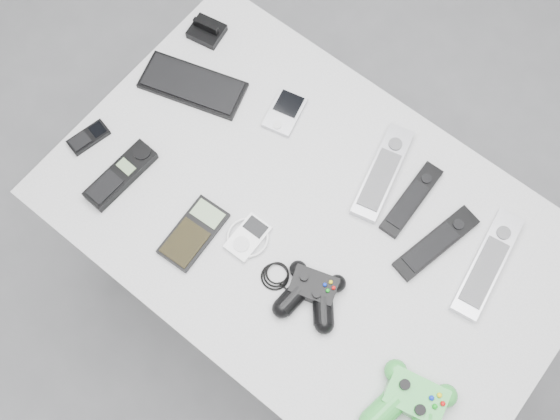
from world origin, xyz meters
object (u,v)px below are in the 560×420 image
Objects in this scene: remote_black_a at (412,199)px; mp3_player at (248,237)px; controller_black at (312,292)px; controller_green at (412,405)px; desk at (310,230)px; remote_silver_b at (488,264)px; cordless_handset at (121,175)px; pda_keyboard at (193,85)px; pda at (285,112)px; mobile_phone at (88,137)px; calculator at (193,233)px; remote_silver_a at (383,172)px; remote_black_b at (436,243)px.

mp3_player is at bearing -129.29° from remote_black_a.
controller_black is 0.28m from controller_green.
desk is 4.46× the size of remote_silver_b.
cordless_handset is 0.48m from controller_black.
desk is 0.43m from cordless_handset.
pda_keyboard is 2.26× the size of pda.
remote_black_a is 0.72m from mobile_phone.
calculator is (0.33, -0.02, -0.00)m from mobile_phone.
controller_green reaches higher than desk.
controller_black reaches higher than mobile_phone.
remote_silver_b is at bearing -19.72° from remote_silver_a.
mp3_player is at bearing 30.24° from calculator.
pda is 0.30m from mp3_player.
pda is 0.62× the size of controller_green.
desk is 0.27m from remote_black_b.
remote_black_a is at bearing 50.50° from desk.
controller_black is at bearing -106.22° from remote_black_b.
remote_black_a is at bearing 36.40° from cordless_handset.
pda_keyboard is at bearing 147.30° from mp3_player.
controller_green reaches higher than pda.
remote_silver_b is (0.20, -0.02, 0.00)m from remote_black_a.
pda_keyboard and calculator have the same top height.
mobile_phone is 0.33m from calculator.
pda reaches higher than pda_keyboard.
desk is at bearing 109.36° from controller_black.
remote_silver_a is 1.23× the size of remote_black_a.
remote_black_a is at bearing 165.88° from remote_silver_b.
cordless_handset is at bearing 176.46° from calculator.
pda_keyboard is at bearing 139.04° from controller_black.
remote_silver_a is at bearing 43.80° from mobile_phone.
desk is at bearing 42.04° from calculator.
mp3_player is at bearing 158.06° from controller_black.
mp3_player is (0.42, 0.04, 0.00)m from mobile_phone.
controller_green reaches higher than remote_silver_a.
remote_black_b is at bearing 32.61° from calculator.
mobile_phone is 0.60m from controller_black.
remote_black_b is at bearing 42.99° from controller_black.
cordless_handset is 1.82× the size of mp3_player.
remote_silver_a reaches higher than desk.
pda_keyboard is 0.39m from mp3_player.
remote_black_b reaches higher than pda.
cordless_handset reaches higher than remote_black_b.
remote_silver_a reaches higher than remote_black_b.
desk is 0.20m from remote_silver_a.
pda and mp3_player have the same top height.
cordless_handset is at bearing 167.63° from controller_green.
remote_black_a is at bearing -20.97° from remote_silver_a.
remote_silver_b is 1.42× the size of cordless_handset.
desk is 10.50× the size of pda.
remote_black_b is 2.15× the size of mp3_player.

